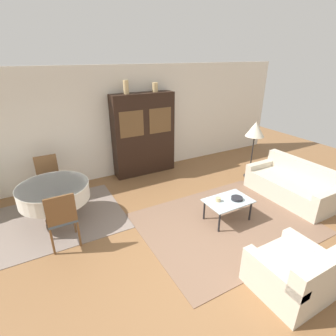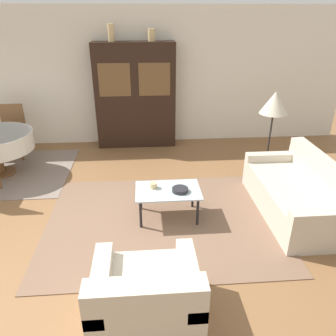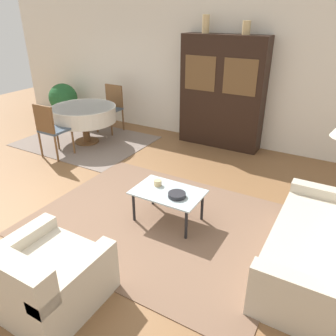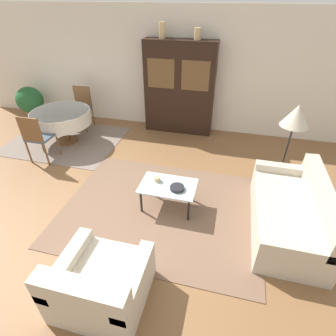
# 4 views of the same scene
# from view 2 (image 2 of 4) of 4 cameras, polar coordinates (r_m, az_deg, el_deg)

# --- Properties ---
(ground_plane) EXTENTS (14.00, 14.00, 0.00)m
(ground_plane) POSITION_cam_2_polar(r_m,az_deg,el_deg) (4.16, -14.05, -13.46)
(ground_plane) COLOR brown
(wall_back) EXTENTS (10.00, 0.06, 2.70)m
(wall_back) POSITION_cam_2_polar(r_m,az_deg,el_deg) (6.96, -10.86, 15.10)
(wall_back) COLOR silver
(wall_back) RESTS_ON ground_plane
(area_rug) EXTENTS (3.08, 2.40, 0.01)m
(area_rug) POSITION_cam_2_polar(r_m,az_deg,el_deg) (4.50, -1.03, -9.14)
(area_rug) COLOR brown
(area_rug) RESTS_ON ground_plane
(couch) EXTENTS (0.91, 1.82, 0.79)m
(couch) POSITION_cam_2_polar(r_m,az_deg,el_deg) (4.88, 21.77, -4.28)
(couch) COLOR beige
(couch) RESTS_ON ground_plane
(armchair) EXTENTS (0.94, 0.89, 0.76)m
(armchair) POSITION_cam_2_polar(r_m,az_deg,el_deg) (3.10, -3.82, -21.88)
(armchair) COLOR beige
(armchair) RESTS_ON ground_plane
(coffee_table) EXTENTS (0.86, 0.56, 0.42)m
(coffee_table) POSITION_cam_2_polar(r_m,az_deg,el_deg) (4.38, -0.00, -4.35)
(coffee_table) COLOR black
(coffee_table) RESTS_ON area_rug
(display_cabinet) EXTENTS (1.58, 0.39, 2.06)m
(display_cabinet) POSITION_cam_2_polar(r_m,az_deg,el_deg) (6.75, -5.69, 12.34)
(display_cabinet) COLOR black
(display_cabinet) RESTS_ON ground_plane
(dining_chair_far) EXTENTS (0.44, 0.44, 0.98)m
(dining_chair_far) POSITION_cam_2_polar(r_m,az_deg,el_deg) (6.96, -25.52, 6.43)
(dining_chair_far) COLOR brown
(dining_chair_far) RESTS_ON dining_rug
(floor_lamp) EXTENTS (0.45, 0.45, 1.44)m
(floor_lamp) POSITION_cam_2_polar(r_m,az_deg,el_deg) (5.59, 18.03, 10.38)
(floor_lamp) COLOR black
(floor_lamp) RESTS_ON ground_plane
(cup) EXTENTS (0.10, 0.10, 0.08)m
(cup) POSITION_cam_2_polar(r_m,az_deg,el_deg) (4.39, -2.54, -3.05)
(cup) COLOR tan
(cup) RESTS_ON coffee_table
(bowl) EXTENTS (0.21, 0.21, 0.05)m
(bowl) POSITION_cam_2_polar(r_m,az_deg,el_deg) (4.31, 2.12, -3.82)
(bowl) COLOR #232328
(bowl) RESTS_ON coffee_table
(vase_tall) EXTENTS (0.13, 0.13, 0.31)m
(vase_tall) POSITION_cam_2_polar(r_m,az_deg,el_deg) (6.61, -9.88, 22.22)
(vase_tall) COLOR tan
(vase_tall) RESTS_ON display_cabinet
(vase_short) EXTENTS (0.14, 0.14, 0.22)m
(vase_short) POSITION_cam_2_polar(r_m,az_deg,el_deg) (6.59, -2.88, 22.14)
(vase_short) COLOR tan
(vase_short) RESTS_ON display_cabinet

